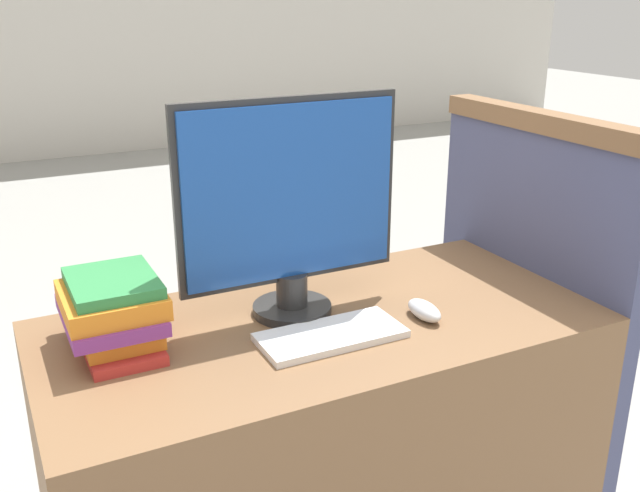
% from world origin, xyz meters
% --- Properties ---
extents(desk, '(1.26, 0.61, 0.77)m').
position_xyz_m(desk, '(0.00, 0.31, 0.38)').
color(desk, brown).
rests_on(desk, ground_plane).
extents(carrel_divider, '(0.07, 0.71, 1.18)m').
position_xyz_m(carrel_divider, '(0.65, 0.36, 0.60)').
color(carrel_divider, '#474C70').
rests_on(carrel_divider, ground_plane).
extents(monitor, '(0.52, 0.18, 0.50)m').
position_xyz_m(monitor, '(-0.04, 0.38, 1.03)').
color(monitor, '#282828').
rests_on(monitor, desk).
extents(keyboard, '(0.31, 0.14, 0.02)m').
position_xyz_m(keyboard, '(-0.02, 0.22, 0.78)').
color(keyboard, white).
rests_on(keyboard, desk).
extents(mouse, '(0.05, 0.11, 0.04)m').
position_xyz_m(mouse, '(0.21, 0.21, 0.79)').
color(mouse, silver).
rests_on(mouse, desk).
extents(book_stack, '(0.19, 0.26, 0.16)m').
position_xyz_m(book_stack, '(-0.44, 0.39, 0.85)').
color(book_stack, '#B72D28').
rests_on(book_stack, desk).
extents(far_chair, '(0.44, 0.44, 0.97)m').
position_xyz_m(far_chair, '(0.79, 2.00, 0.52)').
color(far_chair, '#38281E').
rests_on(far_chair, ground_plane).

